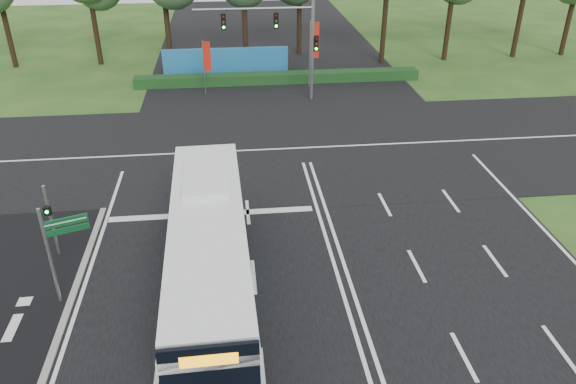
{
  "coord_description": "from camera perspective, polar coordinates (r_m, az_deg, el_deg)",
  "views": [
    {
      "loc": [
        -3.89,
        -17.76,
        13.57
      ],
      "look_at": [
        -1.72,
        2.0,
        2.66
      ],
      "focal_mm": 35.0,
      "sensor_mm": 36.0,
      "label": 1
    }
  ],
  "objects": [
    {
      "name": "blue_hoarding",
      "position": [
        46.47,
        -6.33,
        13.01
      ],
      "size": [
        10.0,
        0.3,
        2.2
      ],
      "primitive_type": "cube",
      "color": "#1F6FAC",
      "rests_on": "ground"
    },
    {
      "name": "road_main",
      "position": [
        22.68,
        4.92,
        -8.07
      ],
      "size": [
        20.0,
        120.0,
        0.04
      ],
      "primitive_type": "cube",
      "color": "black",
      "rests_on": "ground"
    },
    {
      "name": "road_cross",
      "position": [
        32.93,
        1.08,
        4.45
      ],
      "size": [
        120.0,
        14.0,
        0.05
      ],
      "primitive_type": "cube",
      "color": "black",
      "rests_on": "ground"
    },
    {
      "name": "traffic_light_gantry",
      "position": [
        39.5,
        -0.15,
        15.71
      ],
      "size": [
        8.41,
        0.28,
        7.0
      ],
      "color": "gray",
      "rests_on": "ground"
    },
    {
      "name": "street_sign",
      "position": [
        21.37,
        -22.39,
        -4.82
      ],
      "size": [
        1.49,
        0.58,
        4.01
      ],
      "rotation": [
        0.0,
        0.0,
        0.34
      ],
      "color": "gray",
      "rests_on": "ground"
    },
    {
      "name": "banner_flag_mid",
      "position": [
        42.83,
        2.58,
        14.73
      ],
      "size": [
        0.72,
        0.19,
        4.96
      ],
      "rotation": [
        0.0,
        0.0,
        0.19
      ],
      "color": "gray",
      "rests_on": "ground"
    },
    {
      "name": "banner_flag_left",
      "position": [
        41.65,
        -8.3,
        13.2
      ],
      "size": [
        0.58,
        0.18,
        3.97
      ],
      "rotation": [
        0.0,
        0.0,
        -0.24
      ],
      "color": "gray",
      "rests_on": "ground"
    },
    {
      "name": "ground",
      "position": [
        22.69,
        4.92,
        -8.11
      ],
      "size": [
        120.0,
        120.0,
        0.0
      ],
      "primitive_type": "plane",
      "color": "#264F1A",
      "rests_on": "ground"
    },
    {
      "name": "city_bus",
      "position": [
        20.62,
        -7.99,
        -6.21
      ],
      "size": [
        3.02,
        12.88,
        3.68
      ],
      "rotation": [
        0.0,
        0.0,
        0.02
      ],
      "color": "#52AABF",
      "rests_on": "ground"
    },
    {
      "name": "hedge",
      "position": [
        44.44,
        -0.98,
        11.5
      ],
      "size": [
        22.0,
        1.2,
        0.8
      ],
      "primitive_type": "cube",
      "color": "#143717",
      "rests_on": "ground"
    },
    {
      "name": "pedestrian_signal",
      "position": [
        24.49,
        -22.98,
        -2.52
      ],
      "size": [
        0.28,
        0.41,
        3.27
      ],
      "rotation": [
        0.0,
        0.0,
        -0.13
      ],
      "color": "gray",
      "rests_on": "ground"
    },
    {
      "name": "kerb_strip",
      "position": [
        20.95,
        -22.53,
        -14.12
      ],
      "size": [
        0.25,
        18.0,
        0.12
      ],
      "primitive_type": "cube",
      "color": "gray",
      "rests_on": "ground"
    }
  ]
}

